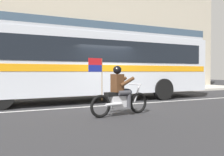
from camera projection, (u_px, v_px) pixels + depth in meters
name	position (u px, v px, depth m)	size (l,w,h in m)	color
ground_plane	(106.00, 103.00, 10.38)	(60.00, 60.00, 0.00)	#2B2B2D
sidewalk_curb	(73.00, 93.00, 14.98)	(28.00, 3.80, 0.15)	#B7B2A8
lane_center_stripe	(112.00, 105.00, 9.83)	(26.60, 0.14, 0.01)	silver
office_building_facade	(64.00, 2.00, 16.88)	(28.00, 0.89, 12.67)	#B2A893
transit_bus	(89.00, 61.00, 11.25)	(12.45, 2.81, 3.22)	silver
motorcycle_with_rider	(120.00, 94.00, 7.50)	(2.18, 0.68, 1.78)	black
fire_hydrant	(121.00, 86.00, 14.77)	(0.22, 0.30, 0.75)	red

